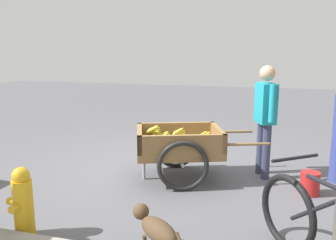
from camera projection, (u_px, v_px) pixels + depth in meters
ground_plane at (161, 167)px, 5.12m from camera, size 24.00×24.00×0.00m
fruit_cart at (179, 147)px, 4.61m from camera, size 1.81×1.29×0.70m
vendor_person at (265, 112)px, 4.60m from camera, size 0.31×0.55×1.51m
bicycle at (334, 238)px, 2.53m from camera, size 1.06×1.35×0.85m
dog at (156, 229)px, 2.82m from camera, size 0.55×0.45×0.40m
fire_hydrant at (23, 203)px, 3.16m from camera, size 0.25×0.25×0.67m
plastic_bucket at (310, 183)px, 4.14m from camera, size 0.23×0.23×0.28m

